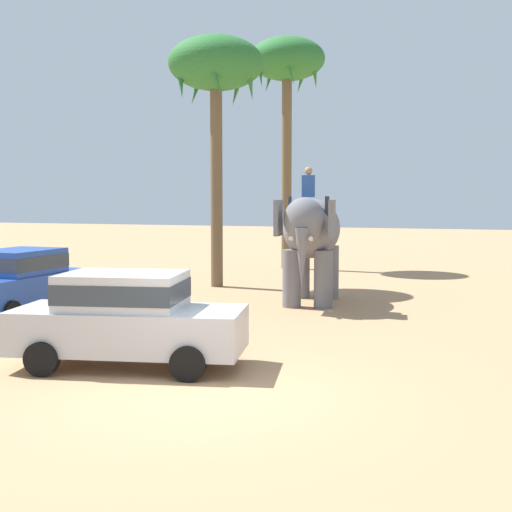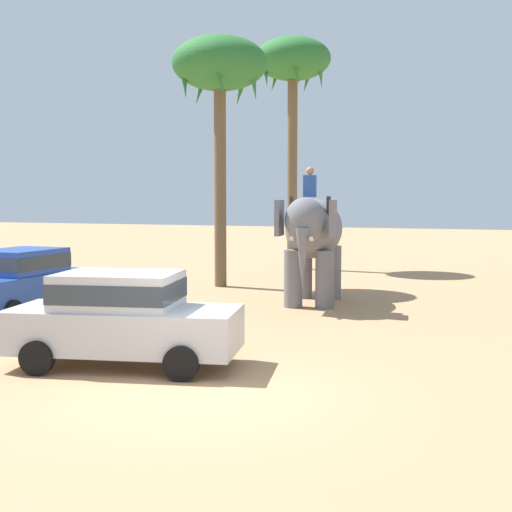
{
  "view_description": "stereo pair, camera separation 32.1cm",
  "coord_description": "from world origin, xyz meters",
  "px_view_note": "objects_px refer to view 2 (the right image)",
  "views": [
    {
      "loc": [
        4.26,
        -9.6,
        3.03
      ],
      "look_at": [
        -1.34,
        6.35,
        1.6
      ],
      "focal_mm": 48.21,
      "sensor_mm": 36.0,
      "label": 1
    },
    {
      "loc": [
        4.56,
        -9.49,
        3.03
      ],
      "look_at": [
        -1.34,
        6.35,
        1.6
      ],
      "focal_mm": 48.21,
      "sensor_mm": 36.0,
      "label": 2
    }
  ],
  "objects_px": {
    "car_sedan_foreground": "(122,315)",
    "palm_tree_left_of_road": "(293,67)",
    "car_parked_far_side": "(20,279)",
    "elephant_with_mahout": "(313,235)",
    "palm_tree_near_hut": "(220,71)"
  },
  "relations": [
    {
      "from": "elephant_with_mahout",
      "to": "palm_tree_near_hut",
      "type": "bearing_deg",
      "value": 146.1
    },
    {
      "from": "car_sedan_foreground",
      "to": "palm_tree_left_of_road",
      "type": "height_order",
      "value": "palm_tree_left_of_road"
    },
    {
      "from": "palm_tree_left_of_road",
      "to": "elephant_with_mahout",
      "type": "bearing_deg",
      "value": -69.18
    },
    {
      "from": "car_parked_far_side",
      "to": "elephant_with_mahout",
      "type": "distance_m",
      "value": 8.03
    },
    {
      "from": "car_sedan_foreground",
      "to": "palm_tree_near_hut",
      "type": "bearing_deg",
      "value": 104.42
    },
    {
      "from": "car_sedan_foreground",
      "to": "car_parked_far_side",
      "type": "bearing_deg",
      "value": 144.4
    },
    {
      "from": "car_parked_far_side",
      "to": "elephant_with_mahout",
      "type": "bearing_deg",
      "value": 32.81
    },
    {
      "from": "elephant_with_mahout",
      "to": "palm_tree_left_of_road",
      "type": "bearing_deg",
      "value": 110.82
    },
    {
      "from": "car_sedan_foreground",
      "to": "car_parked_far_side",
      "type": "height_order",
      "value": "same"
    },
    {
      "from": "car_sedan_foreground",
      "to": "elephant_with_mahout",
      "type": "bearing_deg",
      "value": 81.58
    },
    {
      "from": "car_sedan_foreground",
      "to": "palm_tree_near_hut",
      "type": "relative_size",
      "value": 0.52
    },
    {
      "from": "car_parked_far_side",
      "to": "palm_tree_near_hut",
      "type": "bearing_deg",
      "value": 69.28
    },
    {
      "from": "car_parked_far_side",
      "to": "palm_tree_left_of_road",
      "type": "height_order",
      "value": "palm_tree_left_of_road"
    },
    {
      "from": "car_parked_far_side",
      "to": "palm_tree_near_hut",
      "type": "height_order",
      "value": "palm_tree_near_hut"
    },
    {
      "from": "palm_tree_near_hut",
      "to": "palm_tree_left_of_road",
      "type": "xyz_separation_m",
      "value": [
        0.48,
        6.63,
        1.24
      ]
    }
  ]
}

